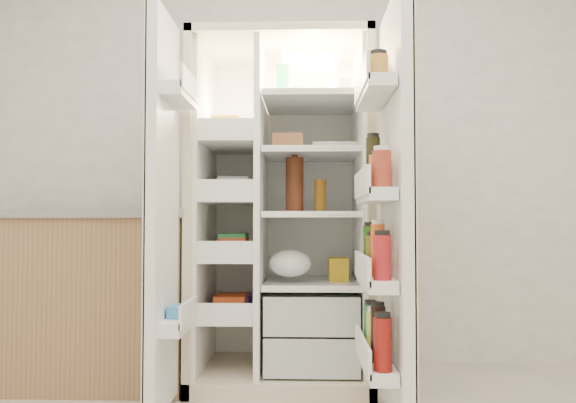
{
  "coord_description": "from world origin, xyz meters",
  "views": [
    {
      "loc": [
        0.04,
        -1.31,
        0.85
      ],
      "look_at": [
        -0.03,
        1.25,
        0.94
      ],
      "focal_mm": 34.0,
      "sensor_mm": 36.0,
      "label": 1
    }
  ],
  "objects": [
    {
      "name": "wall_back",
      "position": [
        0.0,
        2.0,
        1.35
      ],
      "size": [
        4.0,
        0.02,
        2.7
      ],
      "primitive_type": "cube",
      "color": "white",
      "rests_on": "floor"
    },
    {
      "name": "kitchen_counter",
      "position": [
        -1.15,
        1.57,
        0.45
      ],
      "size": [
        1.24,
        0.66,
        0.9
      ],
      "color": "#A47152",
      "rests_on": "floor"
    },
    {
      "name": "freezer_door",
      "position": [
        -0.57,
        1.05,
        0.89
      ],
      "size": [
        0.15,
        0.4,
        1.72
      ],
      "color": "white",
      "rests_on": "floor"
    },
    {
      "name": "refrigerator",
      "position": [
        -0.06,
        1.65,
        0.74
      ],
      "size": [
        0.92,
        0.7,
        1.8
      ],
      "color": "beige",
      "rests_on": "floor"
    },
    {
      "name": "fridge_door",
      "position": [
        0.41,
        0.96,
        0.87
      ],
      "size": [
        0.17,
        0.58,
        1.72
      ],
      "color": "white",
      "rests_on": "floor"
    }
  ]
}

